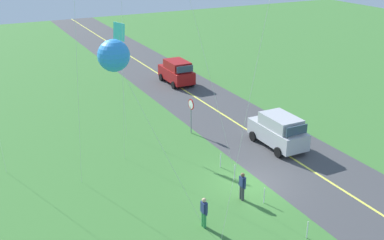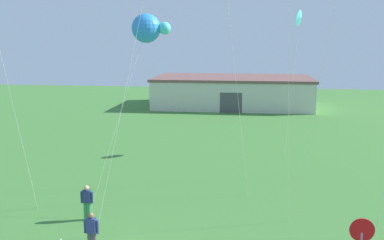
{
  "view_description": "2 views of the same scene",
  "coord_description": "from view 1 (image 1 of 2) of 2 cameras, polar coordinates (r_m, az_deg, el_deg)",
  "views": [
    {
      "loc": [
        -19.41,
        13.83,
        13.31
      ],
      "look_at": [
        2.83,
        2.51,
        3.34
      ],
      "focal_mm": 43.83,
      "sensor_mm": 36.0,
      "label": 1
    },
    {
      "loc": [
        4.58,
        -13.69,
        7.99
      ],
      "look_at": [
        2.61,
        1.49,
        5.2
      ],
      "focal_mm": 42.22,
      "sensor_mm": 36.0,
      "label": 2
    }
  ],
  "objects": [
    {
      "name": "car_parked_east_far",
      "position": [
        44.48,
        -1.89,
        5.9
      ],
      "size": [
        4.4,
        2.12,
        2.24
      ],
      "color": "maroon",
      "rests_on": "ground"
    },
    {
      "name": "fence_post_1",
      "position": [
        25.3,
        8.78,
        -9.07
      ],
      "size": [
        0.05,
        0.05,
        0.9
      ],
      "primitive_type": "cylinder",
      "color": "silver",
      "rests_on": "ground"
    },
    {
      "name": "fence_post_3",
      "position": [
        28.64,
        3.49,
        -4.95
      ],
      "size": [
        0.05,
        0.05,
        0.9
      ],
      "primitive_type": "cylinder",
      "color": "silver",
      "rests_on": "ground"
    },
    {
      "name": "asphalt_road",
      "position": [
        29.53,
        13.95,
        -5.72
      ],
      "size": [
        120.0,
        7.0,
        0.0
      ],
      "primitive_type": "cube",
      "color": "#424244",
      "rests_on": "ground"
    },
    {
      "name": "stop_sign",
      "position": [
        32.91,
        -0.12,
        1.3
      ],
      "size": [
        0.76,
        0.08,
        2.56
      ],
      "color": "gray",
      "rests_on": "ground"
    },
    {
      "name": "ground_plane",
      "position": [
        27.32,
        7.47,
        -7.71
      ],
      "size": [
        120.0,
        120.0,
        0.1
      ],
      "primitive_type": "cube",
      "color": "#3D7533"
    },
    {
      "name": "kite_red_low",
      "position": [
        20.51,
        -9.56,
        7.78
      ],
      "size": [
        3.25,
        4.07,
        9.16
      ],
      "color": "silver",
      "rests_on": "ground"
    },
    {
      "name": "person_adult_near",
      "position": [
        22.97,
        1.46,
        -11.06
      ],
      "size": [
        0.58,
        0.22,
        1.6
      ],
      "rotation": [
        0.0,
        0.0,
        3.55
      ],
      "color": "#338C4C",
      "rests_on": "ground"
    },
    {
      "name": "fence_post_0",
      "position": [
        23.06,
        13.86,
        -12.86
      ],
      "size": [
        0.05,
        0.05,
        0.9
      ],
      "primitive_type": "cylinder",
      "color": "silver",
      "rests_on": "ground"
    },
    {
      "name": "kite_purple_back",
      "position": [
        32.13,
        -8.86,
        10.35
      ],
      "size": [
        1.3,
        0.61,
        7.85
      ],
      "color": "silver",
      "rests_on": "ground"
    },
    {
      "name": "road_centre_stripe",
      "position": [
        29.53,
        13.95,
        -5.71
      ],
      "size": [
        120.0,
        0.16,
        0.0
      ],
      "primitive_type": "cube",
      "color": "#E5E04C",
      "rests_on": "asphalt_road"
    },
    {
      "name": "fence_post_2",
      "position": [
        27.42,
        5.21,
        -6.31
      ],
      "size": [
        0.05,
        0.05,
        0.9
      ],
      "primitive_type": "cylinder",
      "color": "silver",
      "rests_on": "ground"
    },
    {
      "name": "car_suv_foreground",
      "position": [
        31.57,
        10.48,
        -1.26
      ],
      "size": [
        4.4,
        2.12,
        2.24
      ],
      "color": "#B7B7BC",
      "rests_on": "ground"
    },
    {
      "name": "person_adult_companion",
      "position": [
        25.25,
        6.13,
        -7.91
      ],
      "size": [
        0.58,
        0.22,
        1.6
      ],
      "rotation": [
        0.0,
        0.0,
        6.24
      ],
      "color": "#3F3F47",
      "rests_on": "ground"
    }
  ]
}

